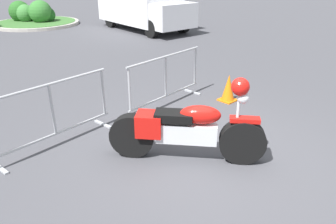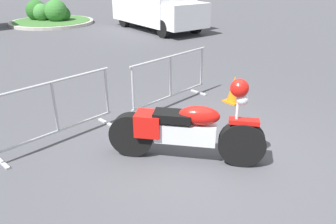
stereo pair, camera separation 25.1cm
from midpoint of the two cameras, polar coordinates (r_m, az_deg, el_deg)
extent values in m
plane|color=#424247|center=(5.15, 7.95, -7.91)|extent=(120.00, 120.00, 0.00)
cylinder|color=black|center=(4.93, 14.16, -5.41)|extent=(0.59, 0.65, 0.68)
cylinder|color=black|center=(5.05, -4.91, -3.96)|extent=(0.59, 0.65, 0.68)
cube|color=silver|center=(4.87, 4.54, -3.64)|extent=(0.77, 0.85, 0.30)
ellipsoid|color=red|center=(4.73, 6.98, -0.60)|extent=(0.60, 0.64, 0.28)
cube|color=black|center=(4.78, 2.34, -0.74)|extent=(0.59, 0.62, 0.13)
cube|color=red|center=(4.90, -1.91, -2.02)|extent=(0.51, 0.51, 0.34)
cube|color=red|center=(4.77, 14.59, -1.60)|extent=(0.39, 0.42, 0.06)
cylinder|color=silver|center=(4.70, 13.48, 0.07)|extent=(0.06, 0.06, 0.48)
sphere|color=silver|center=(4.63, 14.36, 2.14)|extent=(0.17, 0.17, 0.17)
sphere|color=red|center=(4.57, 13.90, 4.05)|extent=(0.26, 0.26, 0.26)
cylinder|color=#9EA0A5|center=(5.39, -18.42, 4.91)|extent=(2.14, 0.26, 0.04)
cylinder|color=#9EA0A5|center=(5.71, -17.32, -3.15)|extent=(2.14, 0.26, 0.04)
cylinder|color=#9EA0A5|center=(5.54, -17.85, 0.76)|extent=(0.05, 0.05, 0.85)
cylinder|color=#9EA0A5|center=(6.04, -9.46, 3.57)|extent=(0.05, 0.05, 0.85)
cube|color=#9EA0A5|center=(5.48, -25.72, -8.02)|extent=(0.11, 0.44, 0.03)
cube|color=#9EA0A5|center=(6.24, -9.59, -1.85)|extent=(0.11, 0.44, 0.03)
cylinder|color=#9EA0A5|center=(6.65, 1.58, 9.64)|extent=(2.14, 0.26, 0.04)
cylinder|color=#9EA0A5|center=(6.92, 1.50, 2.81)|extent=(2.14, 0.26, 0.04)
cylinder|color=#9EA0A5|center=(6.09, -4.96, 3.99)|extent=(0.05, 0.05, 0.85)
cylinder|color=#9EA0A5|center=(6.77, 1.54, 6.16)|extent=(0.05, 0.05, 0.85)
cylinder|color=#9EA0A5|center=(7.53, 6.83, 7.85)|extent=(0.05, 0.05, 0.85)
cube|color=#9EA0A5|center=(6.37, -4.30, -1.01)|extent=(0.11, 0.44, 0.03)
cube|color=#9EA0A5|center=(7.67, 6.29, 3.37)|extent=(0.11, 0.44, 0.03)
cube|color=silver|center=(13.89, 3.73, 16.31)|extent=(1.96, 1.04, 1.00)
cylinder|color=black|center=(14.80, 5.26, 14.87)|extent=(0.29, 0.74, 0.72)
cylinder|color=black|center=(13.77, -0.20, 14.27)|extent=(0.29, 0.74, 0.72)
cylinder|color=black|center=(17.39, -2.15, 16.32)|extent=(0.29, 0.74, 0.72)
cylinder|color=black|center=(16.53, -7.17, 15.75)|extent=(0.29, 0.74, 0.72)
cylinder|color=#ADA89E|center=(18.36, -19.14, 14.56)|extent=(4.15, 4.15, 0.14)
cylinder|color=#38662D|center=(18.34, -19.18, 14.81)|extent=(3.82, 3.82, 0.02)
sphere|color=#3D7A38|center=(18.66, -20.74, 15.89)|extent=(0.89, 0.89, 0.89)
sphere|color=#33702D|center=(18.16, -18.52, 16.32)|extent=(1.13, 1.13, 1.13)
sphere|color=#1E511E|center=(18.22, -17.43, 15.97)|extent=(0.76, 0.76, 0.76)
sphere|color=#286023|center=(19.02, -21.58, 16.11)|extent=(1.06, 1.06, 1.06)
cube|color=orange|center=(7.30, 12.25, 1.85)|extent=(0.34, 0.34, 0.03)
cone|color=orange|center=(7.19, 12.46, 4.02)|extent=(0.28, 0.28, 0.56)
camera|label=1|loc=(0.13, -88.57, 0.64)|focal=35.00mm
camera|label=2|loc=(0.13, 91.43, -0.64)|focal=35.00mm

